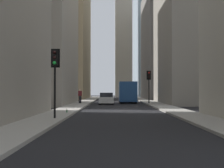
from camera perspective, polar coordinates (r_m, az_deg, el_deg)
The scene contains 13 objects.
ground_plane at distance 26.27m, azimuth 1.51°, elevation -5.00°, with size 135.00×135.00×0.00m, color black.
sidewalk_right at distance 26.54m, azimuth -8.29°, elevation -4.80°, with size 90.00×2.20×0.14m, color #A8A399.
sidewalk_left at distance 26.75m, azimuth 11.22°, elevation -4.76°, with size 90.00×2.20×0.14m, color #A8A399.
building_left_far at distance 58.27m, azimuth 11.34°, elevation 7.42°, with size 16.59×10.00×20.86m.
building_right_far at distance 59.74m, azimuth -9.65°, elevation 10.83°, with size 17.31×10.50×28.29m.
building_right_midfar at distance 37.94m, azimuth -15.53°, elevation 13.32°, with size 13.68×10.50×22.42m.
church_spire at distance 73.27m, azimuth 2.22°, elevation 13.13°, with size 4.41×4.41×37.98m.
delivery_truck at distance 40.44m, azimuth 3.01°, elevation -1.58°, with size 6.46×2.25×2.84m.
sedan_white at distance 36.85m, azimuth -1.07°, elevation -2.87°, with size 4.30×1.78×1.42m.
traffic_light_foreground at distance 17.29m, azimuth -11.03°, elevation 3.29°, with size 0.43×0.52×4.03m.
traffic_light_midblock at distance 35.97m, azimuth 7.18°, elevation 0.91°, with size 0.43×0.52×3.97m.
pedestrian at distance 36.13m, azimuth -6.23°, elevation -2.19°, with size 0.26×0.44×1.76m.
discarded_bottle at distance 21.40m, azimuth -8.76°, elevation -5.20°, with size 0.07×0.07×0.27m.
Camera 1 is at (-26.20, 0.63, 1.76)m, focal length 47.12 mm.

